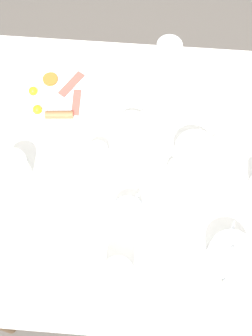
% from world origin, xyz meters
% --- Properties ---
extents(ground_plane, '(8.00, 8.00, 0.00)m').
position_xyz_m(ground_plane, '(0.00, 0.00, 0.00)').
color(ground_plane, '#4C4742').
extents(table, '(0.99, 1.00, 0.73)m').
position_xyz_m(table, '(0.00, 0.00, 0.66)').
color(table, white).
rests_on(table, ground_plane).
extents(breakfast_plate, '(0.29, 0.29, 0.04)m').
position_xyz_m(breakfast_plate, '(-0.24, -0.26, 0.74)').
color(breakfast_plate, white).
rests_on(breakfast_plate, table).
extents(teapot_near, '(0.14, 0.17, 0.11)m').
position_xyz_m(teapot_near, '(-0.05, 0.21, 0.78)').
color(teapot_near, white).
rests_on(teapot_near, table).
extents(teapot_far, '(0.21, 0.13, 0.11)m').
position_xyz_m(teapot_far, '(0.26, 0.31, 0.78)').
color(teapot_far, white).
rests_on(teapot_far, table).
extents(teacup_with_saucer_left, '(0.13, 0.13, 0.07)m').
position_xyz_m(teacup_with_saucer_left, '(0.15, 0.02, 0.76)').
color(teacup_with_saucer_left, white).
rests_on(teacup_with_saucer_left, table).
extents(teacup_with_saucer_right, '(0.13, 0.13, 0.07)m').
position_xyz_m(teacup_with_saucer_right, '(-0.14, 0.01, 0.76)').
color(teacup_with_saucer_right, white).
rests_on(teacup_with_saucer_right, table).
extents(water_glass_tall, '(0.08, 0.08, 0.11)m').
position_xyz_m(water_glass_tall, '(0.34, 0.01, 0.79)').
color(water_glass_tall, white).
rests_on(water_glass_tall, table).
extents(water_glass_short, '(0.08, 0.08, 0.11)m').
position_xyz_m(water_glass_short, '(0.04, -0.33, 0.79)').
color(water_glass_short, white).
rests_on(water_glass_short, table).
extents(wine_glass_spare, '(0.08, 0.08, 0.13)m').
position_xyz_m(wine_glass_spare, '(-0.40, 0.11, 0.80)').
color(wine_glass_spare, white).
rests_on(wine_glass_spare, table).
extents(creamer_jug, '(0.09, 0.07, 0.07)m').
position_xyz_m(creamer_jug, '(-0.03, -0.09, 0.77)').
color(creamer_jug, white).
rests_on(creamer_jug, table).
extents(fork_by_plate, '(0.17, 0.09, 0.00)m').
position_xyz_m(fork_by_plate, '(-0.38, 0.39, 0.74)').
color(fork_by_plate, silver).
rests_on(fork_by_plate, table).
extents(knife_by_plate, '(0.05, 0.20, 0.00)m').
position_xyz_m(knife_by_plate, '(0.31, -0.26, 0.74)').
color(knife_by_plate, silver).
rests_on(knife_by_plate, table).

